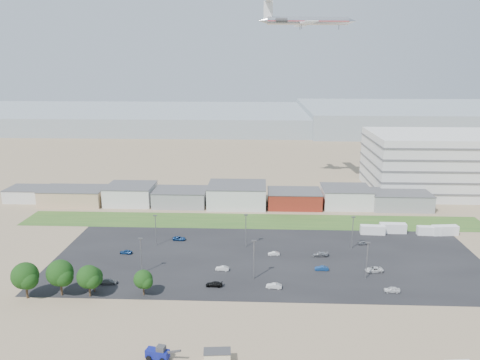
# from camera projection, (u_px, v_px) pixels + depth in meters

# --- Properties ---
(ground) EXTENTS (700.00, 700.00, 0.00)m
(ground) POSITION_uv_depth(u_px,v_px,m) (247.00, 292.00, 113.01)
(ground) COLOR #806D51
(ground) RESTS_ON ground
(parking_lot) EXTENTS (120.00, 50.00, 0.01)m
(parking_lot) POSITION_uv_depth(u_px,v_px,m) (267.00, 258.00, 132.17)
(parking_lot) COLOR black
(parking_lot) RESTS_ON ground
(grass_strip) EXTENTS (160.00, 16.00, 0.02)m
(grass_strip) POSITION_uv_depth(u_px,v_px,m) (252.00, 221.00, 163.39)
(grass_strip) COLOR #2D5720
(grass_strip) RESTS_ON ground
(hills_backdrop) EXTENTS (700.00, 200.00, 9.00)m
(hills_backdrop) POSITION_uv_depth(u_px,v_px,m) (302.00, 120.00, 415.44)
(hills_backdrop) COLOR gray
(hills_backdrop) RESTS_ON ground
(building_row) EXTENTS (170.00, 20.00, 8.00)m
(building_row) POSITION_uv_depth(u_px,v_px,m) (209.00, 195.00, 181.54)
(building_row) COLOR silver
(building_row) RESTS_ON ground
(parking_garage) EXTENTS (80.00, 40.00, 25.00)m
(parking_garage) POSITION_uv_depth(u_px,v_px,m) (466.00, 163.00, 198.23)
(parking_garage) COLOR silver
(parking_garage) RESTS_ON ground
(portable_shed) EXTENTS (5.23, 3.03, 2.53)m
(portable_shed) POSITION_uv_depth(u_px,v_px,m) (217.00, 357.00, 85.91)
(portable_shed) COLOR beige
(portable_shed) RESTS_ON ground
(telehandler) EXTENTS (7.34, 3.87, 2.91)m
(telehandler) POSITION_uv_depth(u_px,v_px,m) (157.00, 352.00, 86.95)
(telehandler) COLOR navy
(telehandler) RESTS_ON ground
(box_trailer_a) EXTENTS (7.82, 2.81, 2.89)m
(box_trailer_a) POSITION_uv_depth(u_px,v_px,m) (373.00, 230.00, 150.71)
(box_trailer_a) COLOR silver
(box_trailer_a) RESTS_ON ground
(box_trailer_b) EXTENTS (8.42, 2.76, 3.14)m
(box_trailer_b) POSITION_uv_depth(u_px,v_px,m) (393.00, 228.00, 151.98)
(box_trailer_b) COLOR silver
(box_trailer_b) RESTS_ON ground
(box_trailer_c) EXTENTS (7.52, 2.66, 2.78)m
(box_trailer_c) POSITION_uv_depth(u_px,v_px,m) (429.00, 231.00, 150.11)
(box_trailer_c) COLOR silver
(box_trailer_c) RESTS_ON ground
(box_trailer_d) EXTENTS (8.38, 3.42, 3.06)m
(box_trailer_d) POSITION_uv_depth(u_px,v_px,m) (445.00, 230.00, 150.10)
(box_trailer_d) COLOR silver
(box_trailer_d) RESTS_ON ground
(tree_far_left) EXTENTS (6.68, 6.68, 10.03)m
(tree_far_left) POSITION_uv_depth(u_px,v_px,m) (25.00, 278.00, 108.75)
(tree_far_left) COLOR black
(tree_far_left) RESTS_ON ground
(tree_left) EXTENTS (6.70, 6.70, 10.06)m
(tree_left) POSITION_uv_depth(u_px,v_px,m) (60.00, 276.00, 110.18)
(tree_left) COLOR black
(tree_left) RESTS_ON ground
(tree_mid) EXTENTS (4.69, 4.69, 7.03)m
(tree_mid) POSITION_uv_depth(u_px,v_px,m) (94.00, 278.00, 112.25)
(tree_mid) COLOR black
(tree_mid) RESTS_ON ground
(tree_right) EXTENTS (5.89, 5.89, 8.83)m
(tree_right) POSITION_uv_depth(u_px,v_px,m) (89.00, 279.00, 109.73)
(tree_right) COLOR black
(tree_right) RESTS_ON ground
(tree_near) EXTENTS (4.80, 4.80, 7.20)m
(tree_near) POSITION_uv_depth(u_px,v_px,m) (143.00, 281.00, 110.53)
(tree_near) COLOR black
(tree_near) RESTS_ON ground
(lightpole_front_l) EXTENTS (1.15, 0.48, 9.79)m
(lightpole_front_l) POSITION_uv_depth(u_px,v_px,m) (141.00, 256.00, 121.86)
(lightpole_front_l) COLOR slate
(lightpole_front_l) RESTS_ON ground
(lightpole_front_m) EXTENTS (1.24, 0.51, 10.50)m
(lightpole_front_m) POSITION_uv_depth(u_px,v_px,m) (254.00, 260.00, 118.49)
(lightpole_front_m) COLOR slate
(lightpole_front_m) RESTS_ON ground
(lightpole_front_r) EXTENTS (1.16, 0.48, 9.84)m
(lightpole_front_r) POSITION_uv_depth(u_px,v_px,m) (367.00, 260.00, 118.92)
(lightpole_front_r) COLOR slate
(lightpole_front_r) RESTS_ON ground
(lightpole_back_l) EXTENTS (1.12, 0.47, 9.51)m
(lightpole_back_l) POSITION_uv_depth(u_px,v_px,m) (156.00, 230.00, 140.72)
(lightpole_back_l) COLOR slate
(lightpole_back_l) RESTS_ON ground
(lightpole_back_m) EXTENTS (1.20, 0.50, 10.16)m
(lightpole_back_m) POSITION_uv_depth(u_px,v_px,m) (246.00, 231.00, 139.46)
(lightpole_back_m) COLOR slate
(lightpole_back_m) RESTS_ON ground
(lightpole_back_r) EXTENTS (1.17, 0.49, 9.94)m
(lightpole_back_r) POSITION_uv_depth(u_px,v_px,m) (352.00, 233.00, 138.19)
(lightpole_back_r) COLOR slate
(lightpole_back_r) RESTS_ON ground
(airliner) EXTENTS (42.57, 31.20, 11.82)m
(airliner) POSITION_uv_depth(u_px,v_px,m) (308.00, 21.00, 186.35)
(airliner) COLOR silver
(parked_car_0) EXTENTS (4.99, 2.78, 1.32)m
(parked_car_0) POSITION_uv_depth(u_px,v_px,m) (374.00, 270.00, 123.58)
(parked_car_0) COLOR silver
(parked_car_0) RESTS_ON ground
(parked_car_1) EXTENTS (3.66, 1.31, 1.20)m
(parked_car_1) POSITION_uv_depth(u_px,v_px,m) (322.00, 268.00, 124.53)
(parked_car_1) COLOR navy
(parked_car_1) RESTS_ON ground
(parked_car_2) EXTENTS (3.86, 1.67, 1.30)m
(parked_car_2) POSITION_uv_depth(u_px,v_px,m) (392.00, 289.00, 112.74)
(parked_car_2) COLOR silver
(parked_car_2) RESTS_ON ground
(parked_car_3) EXTENTS (4.25, 1.89, 1.21)m
(parked_car_3) POSITION_uv_depth(u_px,v_px,m) (214.00, 284.00, 115.57)
(parked_car_3) COLOR black
(parked_car_3) RESTS_ON ground
(parked_car_4) EXTENTS (3.69, 1.59, 1.18)m
(parked_car_4) POSITION_uv_depth(u_px,v_px,m) (222.00, 268.00, 124.49)
(parked_car_4) COLOR silver
(parked_car_4) RESTS_ON ground
(parked_car_5) EXTENTS (3.73, 1.88, 1.22)m
(parked_car_5) POSITION_uv_depth(u_px,v_px,m) (126.00, 252.00, 135.32)
(parked_car_5) COLOR navy
(parked_car_5) RESTS_ON ground
(parked_car_7) EXTENTS (3.37, 1.40, 1.08)m
(parked_car_7) POSITION_uv_depth(u_px,v_px,m) (274.00, 254.00, 134.25)
(parked_car_7) COLOR silver
(parked_car_7) RESTS_ON ground
(parked_car_8) EXTENTS (3.51, 1.62, 1.17)m
(parked_car_8) POSITION_uv_depth(u_px,v_px,m) (363.00, 243.00, 142.14)
(parked_car_8) COLOR #A5A5AA
(parked_car_8) RESTS_ON ground
(parked_car_9) EXTENTS (4.16, 2.06, 1.13)m
(parked_car_9) POSITION_uv_depth(u_px,v_px,m) (179.00, 238.00, 145.72)
(parked_car_9) COLOR navy
(parked_car_9) RESTS_ON ground
(parked_car_10) EXTENTS (4.60, 2.09, 1.30)m
(parked_car_10) POSITION_uv_depth(u_px,v_px,m) (109.00, 281.00, 116.88)
(parked_car_10) COLOR #595B5E
(parked_car_10) RESTS_ON ground
(parked_car_12) EXTENTS (4.51, 1.87, 1.30)m
(parked_car_12) POSITION_uv_depth(u_px,v_px,m) (320.00, 254.00, 133.57)
(parked_car_12) COLOR #A5A5AA
(parked_car_12) RESTS_ON ground
(parked_car_13) EXTENTS (3.98, 1.76, 1.27)m
(parked_car_13) POSITION_uv_depth(u_px,v_px,m) (274.00, 286.00, 114.64)
(parked_car_13) COLOR silver
(parked_car_13) RESTS_ON ground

